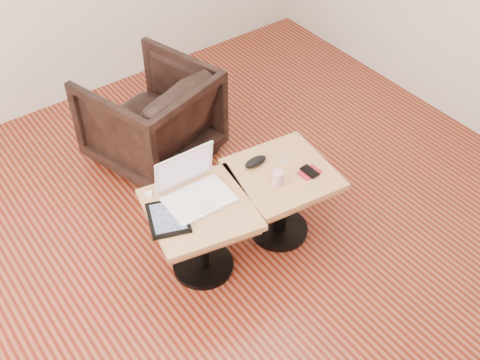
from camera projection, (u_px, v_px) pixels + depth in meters
room_shell at (235, 83)px, 2.57m from camera, size 4.52×4.52×2.71m
side_table_left at (201, 223)px, 3.30m from camera, size 0.65×0.65×0.50m
side_table_right at (282, 187)px, 3.51m from camera, size 0.61×0.61×0.50m
laptop at (194, 190)px, 3.24m from camera, size 0.36×0.29×0.26m
tablet at (168, 218)px, 3.15m from camera, size 0.28×0.32×0.02m
charging_adapter at (149, 194)px, 3.27m from camera, size 0.05×0.05×0.02m
glasses_case at (255, 162)px, 3.45m from camera, size 0.15×0.07×0.05m
striped_cup at (278, 178)px, 3.33m from camera, size 0.07×0.07×0.08m
earbuds_tangle at (284, 161)px, 3.48m from camera, size 0.07×0.06×0.01m
phone_on_sleeve at (310, 172)px, 3.41m from camera, size 0.13×0.11×0.02m
armchair at (151, 117)px, 4.06m from camera, size 0.92×0.94×0.69m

